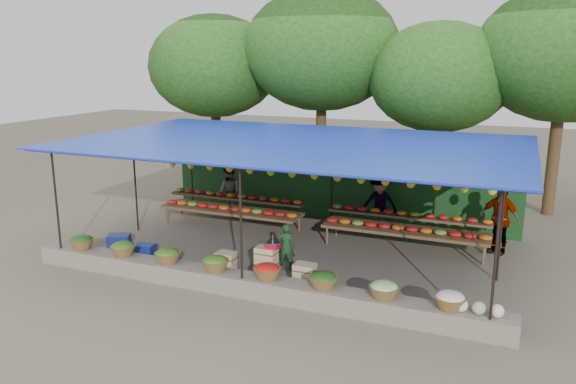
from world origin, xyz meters
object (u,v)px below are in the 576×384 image
at_px(vendor_seated, 286,247).
at_px(blue_crate_front, 145,250).
at_px(blue_crate_back, 119,241).
at_px(crate_counter, 265,267).
at_px(weighing_scale, 273,245).

xyz_separation_m(vendor_seated, blue_crate_front, (-3.61, -0.46, -0.41)).
bearing_deg(blue_crate_back, vendor_seated, -22.45).
distance_m(blue_crate_front, blue_crate_back, 1.04).
bearing_deg(crate_counter, vendor_seated, 75.16).
relative_size(crate_counter, blue_crate_back, 4.22).
height_order(crate_counter, blue_crate_back, crate_counter).
xyz_separation_m(crate_counter, blue_crate_back, (-4.43, 0.55, -0.14)).
relative_size(weighing_scale, blue_crate_back, 0.56).
bearing_deg(crate_counter, blue_crate_front, 175.48).
xyz_separation_m(weighing_scale, vendor_seated, (0.01, 0.73, -0.28)).
bearing_deg(vendor_seated, crate_counter, 59.88).
bearing_deg(crate_counter, blue_crate_back, 172.97).
distance_m(crate_counter, blue_crate_front, 3.44).
bearing_deg(blue_crate_front, blue_crate_back, 155.74).
distance_m(weighing_scale, blue_crate_back, 4.69).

